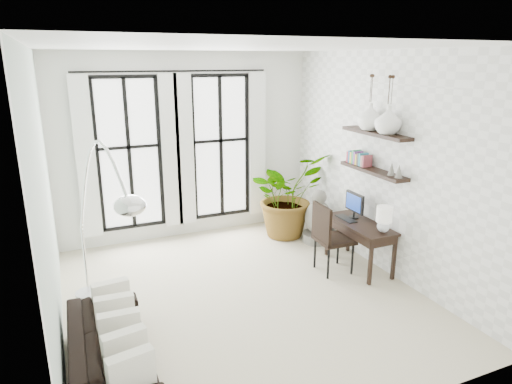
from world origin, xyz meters
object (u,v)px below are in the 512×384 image
desk_chair (329,234)px  sofa (111,352)px  arc_lamp (99,184)px  buddha (318,220)px  plant (287,195)px  desk (362,226)px

desk_chair → sofa: bearing=-157.9°
arc_lamp → buddha: bearing=20.5°
plant → arc_lamp: (-3.26, -1.87, 1.02)m
plant → buddha: plant is taller
desk → desk_chair: desk is taller
plant → desk_chair: 1.62m
plant → desk: (0.38, -1.70, -0.07)m
buddha → plant: bearing=123.6°
sofa → buddha: (3.71, 2.24, 0.11)m
sofa → plant: (3.36, 2.77, 0.47)m
plant → desk: 1.75m
plant → sofa: bearing=-140.6°
plant → arc_lamp: 3.90m
plant → arc_lamp: size_ratio=0.66×
sofa → desk: bearing=-72.8°
plant → desk: plant is taller
plant → arc_lamp: bearing=-150.2°
arc_lamp → buddha: size_ratio=2.42×
plant → desk: size_ratio=1.24×
desk → arc_lamp: size_ratio=0.53×
desk_chair → buddha: 1.21m
arc_lamp → buddha: 4.09m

